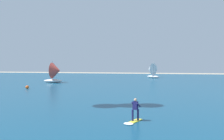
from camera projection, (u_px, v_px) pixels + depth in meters
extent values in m
cube|color=navy|center=(138.00, 82.00, 51.61)|extent=(160.00, 90.00, 0.10)
cube|color=yellow|center=(135.00, 121.00, 15.95)|extent=(0.96, 1.46, 0.05)
cylinder|color=#19194C|center=(133.00, 115.00, 15.86)|extent=(0.14, 0.14, 0.80)
cylinder|color=#19194C|center=(138.00, 115.00, 16.02)|extent=(0.14, 0.14, 0.80)
cube|color=#19194C|center=(135.00, 105.00, 15.92)|extent=(0.42, 0.35, 0.60)
sphere|color=tan|center=(135.00, 100.00, 15.91)|extent=(0.22, 0.22, 0.22)
cylinder|color=#19194C|center=(133.00, 104.00, 16.11)|extent=(0.28, 0.50, 0.39)
cylinder|color=#19194C|center=(139.00, 105.00, 15.86)|extent=(0.28, 0.50, 0.39)
ellipsoid|color=white|center=(129.00, 124.00, 15.17)|extent=(0.88, 0.83, 0.08)
ellipsoid|color=silver|center=(53.00, 81.00, 49.27)|extent=(4.37, 1.75, 0.80)
cylinder|color=silver|center=(52.00, 70.00, 49.23)|extent=(0.13, 0.13, 4.28)
cone|color=#D84C3F|center=(56.00, 71.00, 49.11)|extent=(2.10, 3.71, 3.59)
ellipsoid|color=silver|center=(153.00, 77.00, 66.37)|extent=(4.18, 3.68, 0.78)
cylinder|color=silver|center=(153.00, 68.00, 66.16)|extent=(0.13, 0.13, 4.17)
cone|color=white|center=(151.00, 69.00, 66.85)|extent=(3.58, 3.89, 3.50)
sphere|color=#E55919|center=(27.00, 87.00, 36.98)|extent=(0.57, 0.57, 0.57)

